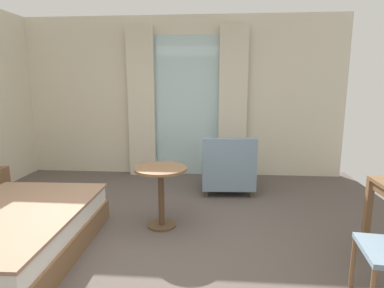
{
  "coord_description": "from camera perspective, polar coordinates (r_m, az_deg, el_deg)",
  "views": [
    {
      "loc": [
        0.69,
        -2.8,
        1.65
      ],
      "look_at": [
        0.43,
        0.39,
        1.04
      ],
      "focal_mm": 29.58,
      "sensor_mm": 36.0,
      "label": 1
    }
  ],
  "objects": [
    {
      "name": "curtain_panel_right",
      "position": [
        5.62,
        7.37,
        7.27
      ],
      "size": [
        0.49,
        0.1,
        2.64
      ],
      "primitive_type": "cube",
      "color": "beige",
      "rests_on": "ground"
    },
    {
      "name": "wall_back",
      "position": [
        5.83,
        -2.23,
        8.42
      ],
      "size": [
        5.83,
        0.12,
        2.83
      ],
      "primitive_type": "cube",
      "color": "beige",
      "rests_on": "ground"
    },
    {
      "name": "armchair_by_window",
      "position": [
        4.91,
        6.46,
        -4.75
      ],
      "size": [
        0.83,
        0.76,
        0.89
      ],
      "color": "gray",
      "rests_on": "ground"
    },
    {
      "name": "balcony_glass_door",
      "position": [
        5.74,
        -0.87,
        6.69
      ],
      "size": [
        1.19,
        0.02,
        2.49
      ],
      "primitive_type": "cube",
      "color": "silver",
      "rests_on": "ground"
    },
    {
      "name": "curtain_panel_left",
      "position": [
        5.77,
        -9.09,
        7.31
      ],
      "size": [
        0.48,
        0.1,
        2.64
      ],
      "primitive_type": "cube",
      "color": "beige",
      "rests_on": "ground"
    },
    {
      "name": "round_cafe_table",
      "position": [
        3.69,
        -5.6,
        -7.13
      ],
      "size": [
        0.6,
        0.6,
        0.71
      ],
      "color": "brown",
      "rests_on": "ground"
    },
    {
      "name": "ground",
      "position": [
        3.34,
        -8.49,
        -19.94
      ],
      "size": [
        6.23,
        6.49,
        0.1
      ],
      "primitive_type": "cube",
      "color": "#564C47"
    }
  ]
}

